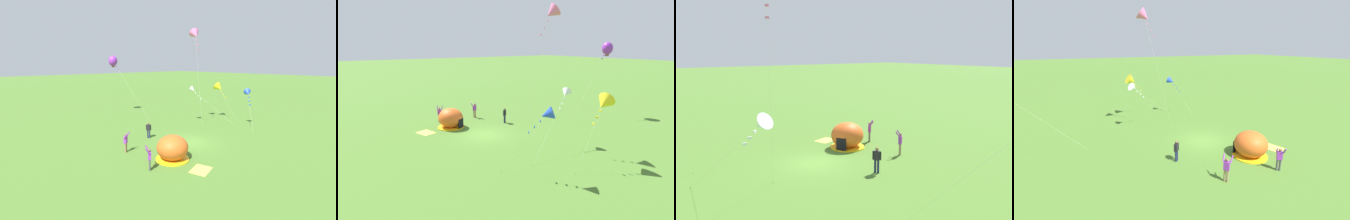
% 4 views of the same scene
% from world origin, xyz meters
% --- Properties ---
extents(ground_plane, '(300.00, 300.00, 0.00)m').
position_xyz_m(ground_plane, '(0.00, 0.00, 0.00)').
color(ground_plane, '#477028').
extents(popup_tent, '(2.81, 2.81, 2.10)m').
position_xyz_m(popup_tent, '(-4.17, -1.78, 1.00)').
color(popup_tent, '#D8591E').
rests_on(popup_tent, ground).
extents(picnic_blanket, '(2.01, 1.75, 0.01)m').
position_xyz_m(picnic_blanket, '(-3.92, -4.64, 0.01)').
color(picnic_blanket, gold).
rests_on(picnic_blanket, ground).
extents(person_near_tent, '(0.42, 0.50, 1.72)m').
position_xyz_m(person_near_tent, '(-2.29, 3.95, 0.96)').
color(person_near_tent, '#1E2347').
rests_on(person_near_tent, ground).
extents(person_arms_raised, '(0.68, 0.72, 1.89)m').
position_xyz_m(person_arms_raised, '(-6.79, -2.03, 1.00)').
color(person_arms_raised, '#4C4C51').
rests_on(person_arms_raised, ground).
extents(person_watching_sky, '(0.72, 0.67, 1.89)m').
position_xyz_m(person_watching_sky, '(-6.22, 2.18, 1.00)').
color(person_watching_sky, '#8C7251').
rests_on(person_watching_sky, ground).
extents(kite_pink, '(1.75, 3.21, 11.99)m').
position_xyz_m(kite_pink, '(4.79, 3.84, 11.25)').
color(kite_pink, silver).
rests_on(kite_pink, ground).
extents(kite_white, '(2.84, 6.26, 5.06)m').
position_xyz_m(kite_white, '(5.81, 4.97, 4.50)').
color(kite_white, silver).
rests_on(kite_white, ground).
extents(kite_yellow, '(1.42, 3.86, 5.35)m').
position_xyz_m(kite_yellow, '(10.33, 4.03, 4.56)').
color(kite_yellow, silver).
rests_on(kite_yellow, ground).
extents(kite_blue, '(2.85, 2.84, 4.87)m').
position_xyz_m(kite_blue, '(9.58, -0.82, 4.30)').
color(kite_blue, silver).
rests_on(kite_blue, ground).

